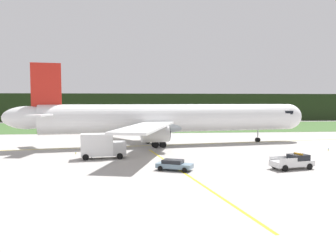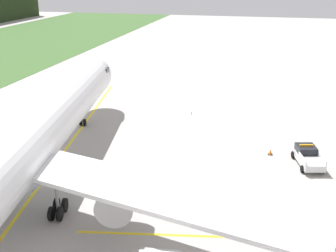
% 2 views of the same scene
% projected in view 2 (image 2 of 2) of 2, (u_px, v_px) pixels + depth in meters
% --- Properties ---
extents(ground, '(320.00, 320.00, 0.00)m').
position_uv_depth(ground, '(115.00, 192.00, 39.84)').
color(ground, '#A29E99').
extents(taxiway_centerline_main, '(76.56, 13.38, 0.01)m').
position_uv_depth(taxiway_centerline_main, '(33.00, 194.00, 39.46)').
color(taxiway_centerline_main, yellow).
rests_on(taxiway_centerline_main, ground).
extents(taxiway_centerline_spur, '(6.89, 38.61, 0.01)m').
position_uv_depth(taxiway_centerline_spur, '(331.00, 241.00, 32.69)').
color(taxiway_centerline_spur, yellow).
rests_on(taxiway_centerline_spur, ground).
extents(airliner, '(58.28, 47.55, 15.04)m').
position_uv_depth(airliner, '(24.00, 146.00, 37.15)').
color(airliner, silver).
rests_on(airliner, ground).
extents(ops_pickup_truck, '(5.59, 3.29, 1.94)m').
position_uv_depth(ops_pickup_truck, '(308.00, 156.00, 45.24)').
color(ops_pickup_truck, silver).
rests_on(ops_pickup_truck, ground).
extents(staff_car, '(4.69, 3.45, 1.30)m').
position_uv_depth(staff_car, '(314.00, 238.00, 31.87)').
color(staff_car, slate).
rests_on(staff_car, ground).
extents(apron_cone, '(0.51, 0.51, 0.65)m').
position_uv_depth(apron_cone, '(270.00, 152.00, 47.77)').
color(apron_cone, black).
rests_on(apron_cone, ground).
extents(taxiway_edge_light_east, '(0.12, 0.12, 0.37)m').
position_uv_depth(taxiway_edge_light_east, '(191.00, 113.00, 60.84)').
color(taxiway_edge_light_east, yellow).
rests_on(taxiway_edge_light_east, ground).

